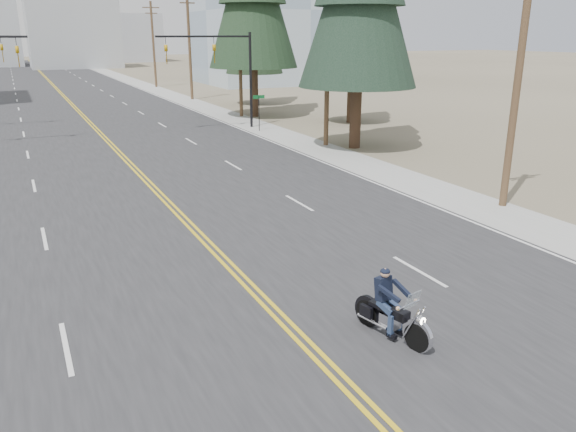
{
  "coord_description": "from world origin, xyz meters",
  "views": [
    {
      "loc": [
        -5.32,
        -8.3,
        6.82
      ],
      "look_at": [
        1.68,
        6.21,
        1.6
      ],
      "focal_mm": 35.0,
      "sensor_mm": 36.0,
      "label": 1
    }
  ],
  "objects": [
    {
      "name": "utility_pole_e",
      "position": [
        12.5,
        70.0,
        5.73
      ],
      "size": [
        2.2,
        0.3,
        11.0
      ],
      "color": "brown",
      "rests_on": "ground"
    },
    {
      "name": "utility_pole_d",
      "position": [
        12.5,
        53.0,
        5.98
      ],
      "size": [
        2.2,
        0.3,
        11.5
      ],
      "color": "brown",
      "rests_on": "ground"
    },
    {
      "name": "ground_plane",
      "position": [
        0.0,
        0.0,
        0.0
      ],
      "size": [
        400.0,
        400.0,
        0.0
      ],
      "primitive_type": "plane",
      "color": "#776D56",
      "rests_on": "ground"
    },
    {
      "name": "haze_bldg_b",
      "position": [
        8.0,
        125.0,
        7.0
      ],
      "size": [
        18.0,
        14.0,
        14.0
      ],
      "primitive_type": "cube",
      "color": "#ADB2B7",
      "rests_on": "ground"
    },
    {
      "name": "utility_pole_b",
      "position": [
        12.5,
        23.0,
        5.98
      ],
      "size": [
        2.2,
        0.3,
        11.5
      ],
      "color": "brown",
      "rests_on": "ground"
    },
    {
      "name": "conifer_mid",
      "position": [
        19.23,
        30.79,
        8.07
      ],
      "size": [
        5.27,
        5.27,
        14.06
      ],
      "rotation": [
        0.0,
        0.0,
        0.17
      ],
      "color": "#382619",
      "rests_on": "ground"
    },
    {
      "name": "haze_bldg_c",
      "position": [
        40.0,
        110.0,
        9.0
      ],
      "size": [
        16.0,
        12.0,
        18.0
      ],
      "primitive_type": "cube",
      "color": "#B7BCC6",
      "rests_on": "ground"
    },
    {
      "name": "conifer_far",
      "position": [
        17.06,
        45.89,
        8.88
      ],
      "size": [
        5.78,
        5.78,
        15.49
      ],
      "rotation": [
        0.0,
        0.0,
        0.3
      ],
      "color": "#382619",
      "rests_on": "ground"
    },
    {
      "name": "sidewalk_right",
      "position": [
        11.5,
        70.0,
        0.01
      ],
      "size": [
        3.0,
        200.0,
        0.01
      ],
      "primitive_type": "cube",
      "color": "#A5A5A0",
      "rests_on": "ground"
    },
    {
      "name": "glass_building",
      "position": [
        32.0,
        70.0,
        10.0
      ],
      "size": [
        24.0,
        16.0,
        20.0
      ],
      "primitive_type": "cube",
      "color": "#9EB5CC",
      "rests_on": "ground"
    },
    {
      "name": "motorcyclist",
      "position": [
        1.97,
        1.21,
        0.83
      ],
      "size": [
        1.38,
        2.29,
        1.67
      ],
      "primitive_type": null,
      "rotation": [
        0.0,
        0.0,
        3.37
      ],
      "color": "black",
      "rests_on": "ground"
    },
    {
      "name": "traffic_mast_right",
      "position": [
        8.98,
        32.0,
        4.94
      ],
      "size": [
        7.1,
        0.26,
        7.0
      ],
      "color": "black",
      "rests_on": "ground"
    },
    {
      "name": "utility_pole_c",
      "position": [
        12.5,
        38.0,
        5.73
      ],
      "size": [
        2.2,
        0.3,
        11.0
      ],
      "color": "brown",
      "rests_on": "ground"
    },
    {
      "name": "utility_pole_a",
      "position": [
        12.5,
        8.0,
        5.73
      ],
      "size": [
        2.2,
        0.3,
        11.0
      ],
      "color": "brown",
      "rests_on": "ground"
    },
    {
      "name": "street_sign",
      "position": [
        10.8,
        30.0,
        1.8
      ],
      "size": [
        0.9,
        0.06,
        2.62
      ],
      "color": "black",
      "rests_on": "ground"
    },
    {
      "name": "road",
      "position": [
        0.0,
        70.0,
        0.01
      ],
      "size": [
        20.0,
        200.0,
        0.01
      ],
      "primitive_type": "cube",
      "color": "#303033",
      "rests_on": "ground"
    },
    {
      "name": "haze_bldg_e",
      "position": [
        25.0,
        150.0,
        6.0
      ],
      "size": [
        14.0,
        14.0,
        12.0
      ],
      "primitive_type": "cube",
      "color": "#B7BCC6",
      "rests_on": "ground"
    }
  ]
}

